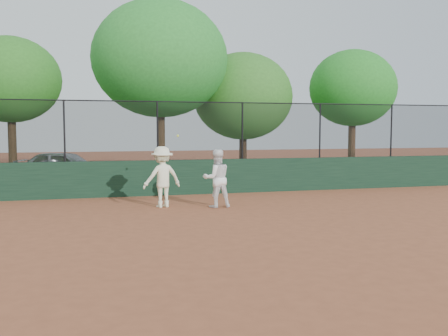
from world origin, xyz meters
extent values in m
plane|color=#A05233|center=(0.00, 0.00, 0.00)|extent=(80.00, 80.00, 0.00)
cube|color=#193723|center=(0.00, 6.00, 0.60)|extent=(26.00, 0.20, 1.20)
cube|color=#2D5019|center=(0.00, 12.00, 0.00)|extent=(36.00, 12.00, 0.01)
imported|color=#9DA3A6|center=(-3.71, 10.61, 0.69)|extent=(4.35, 2.98, 1.37)
imported|color=white|center=(0.79, 2.99, 0.84)|extent=(0.86, 0.69, 1.68)
imported|color=white|center=(-0.72, 3.42, 0.88)|extent=(1.27, 0.94, 1.76)
sphere|color=#DFF937|center=(-0.29, 3.19, 2.07)|extent=(0.07, 0.07, 0.07)
cube|color=black|center=(0.00, 6.00, 2.20)|extent=(26.00, 0.02, 2.00)
cylinder|color=black|center=(0.00, 6.00, 3.18)|extent=(26.00, 0.04, 0.04)
cylinder|color=black|center=(-3.50, 6.00, 2.20)|extent=(0.06, 0.06, 2.00)
cylinder|color=black|center=(-0.50, 6.00, 2.20)|extent=(0.06, 0.06, 2.00)
cylinder|color=black|center=(2.50, 6.00, 2.20)|extent=(0.06, 0.06, 2.00)
cylinder|color=black|center=(5.50, 6.00, 2.20)|extent=(0.06, 0.06, 2.00)
cylinder|color=black|center=(8.50, 6.00, 2.20)|extent=(0.06, 0.06, 2.00)
cylinder|color=#3F2A16|center=(-6.02, 12.91, 1.36)|extent=(0.36, 0.36, 2.73)
ellipsoid|color=#2A6B1F|center=(-6.02, 12.91, 4.42)|extent=(4.37, 3.97, 3.77)
cylinder|color=#48301A|center=(0.28, 10.80, 1.51)|extent=(0.36, 0.36, 3.01)
ellipsoid|color=#277A29|center=(0.28, 10.80, 5.27)|extent=(5.84, 5.31, 5.04)
cylinder|color=#372212|center=(4.41, 12.03, 0.98)|extent=(0.36, 0.36, 1.96)
ellipsoid|color=#306A22|center=(4.41, 12.03, 3.81)|extent=(4.80, 4.36, 4.14)
cylinder|color=#4E2F1B|center=(9.79, 11.24, 1.29)|extent=(0.36, 0.36, 2.58)
ellipsoid|color=#237722|center=(9.79, 11.24, 4.25)|extent=(4.32, 3.93, 3.73)
camera|label=1|loc=(-2.74, -10.87, 2.27)|focal=40.00mm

